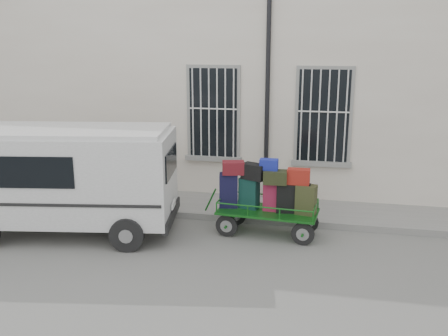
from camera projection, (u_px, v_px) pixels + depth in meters
name	position (u px, v px, depth m)	size (l,w,h in m)	color
ground	(200.00, 244.00, 10.10)	(80.00, 80.00, 0.00)	slate
building	(246.00, 76.00, 14.58)	(24.00, 5.15, 6.00)	beige
sidewalk	(223.00, 206.00, 12.17)	(24.00, 1.70, 0.15)	gray
luggage_cart	(266.00, 195.00, 10.40)	(2.47, 1.11, 1.64)	black
van	(66.00, 174.00, 10.41)	(4.73, 2.60, 2.26)	silver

